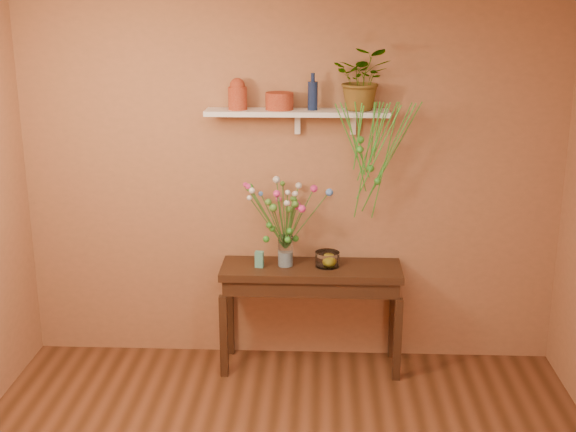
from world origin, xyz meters
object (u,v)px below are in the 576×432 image
Objects in this scene: blue_bottle at (313,95)px; glass_vase at (285,253)px; sideboard at (311,281)px; bouquet at (283,207)px; terracotta_jug at (238,95)px; spider_plant at (363,79)px; glass_bowl at (327,260)px.

glass_vase is (-0.19, -0.09, -1.14)m from blue_bottle.
sideboard is 1.36m from blue_bottle.
glass_vase reaches higher than sideboard.
bouquet is at bearing -152.22° from blue_bottle.
sideboard is 0.61m from bouquet.
terracotta_jug is at bearing 169.52° from sideboard.
sideboard is 0.29m from glass_vase.
spider_plant is (0.35, 0.12, 1.47)m from sideboard.
glass_bowl is at bearing -154.98° from spider_plant.
bouquet is at bearing -17.42° from terracotta_jug.
glass_bowl is (0.12, 0.02, 0.17)m from sideboard.
bouquet is (0.33, -0.10, -0.79)m from terracotta_jug.
bouquet is at bearing -176.51° from glass_bowl.
spider_plant reaches higher than sideboard.
blue_bottle reaches higher than terracotta_jug.
terracotta_jug reaches higher than bouquet.
terracotta_jug reaches higher than glass_bowl.
sideboard is 5.11× the size of blue_bottle.
glass_bowl is at bearing 3.49° from bouquet.
blue_bottle is at bearing 0.59° from terracotta_jug.
spider_plant reaches higher than glass_vase.
bouquet is 3.64× the size of glass_bowl.
terracotta_jug is at bearing 172.76° from glass_bowl.
spider_plant is 1.91× the size of glass_vase.
sideboard is at bearing 1.07° from bouquet.
spider_plant reaches higher than glass_bowl.
spider_plant is at bearing 3.14° from blue_bottle.
terracotta_jug reaches higher than sideboard.
glass_vase is 0.31m from glass_bowl.
glass_vase is (-0.19, 0.01, 0.21)m from sideboard.
glass_bowl is (-0.23, -0.11, -1.30)m from spider_plant.
blue_bottle reaches higher than sideboard.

